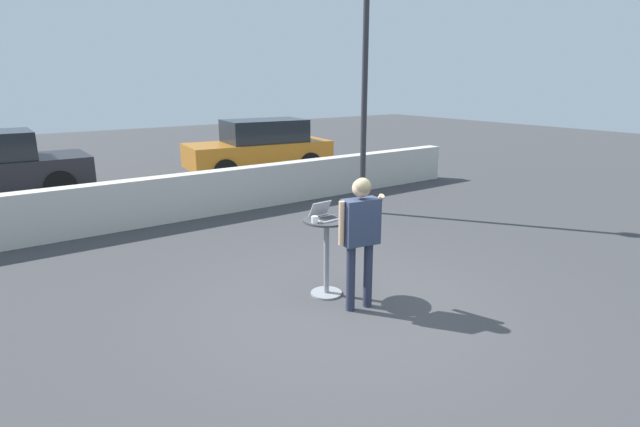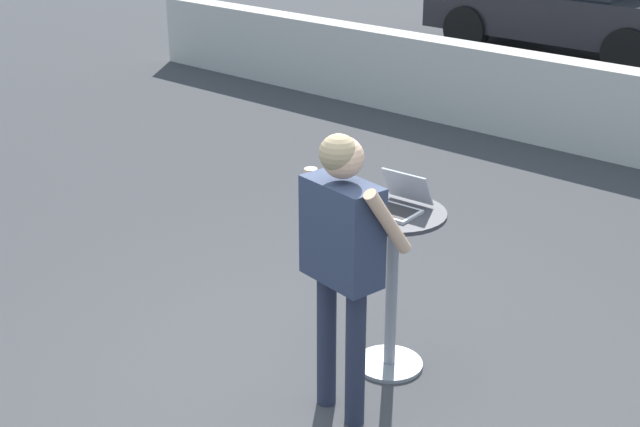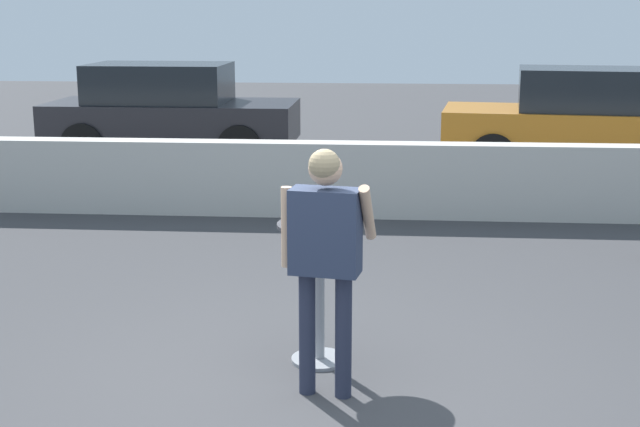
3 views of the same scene
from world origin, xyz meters
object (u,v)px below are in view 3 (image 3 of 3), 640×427
(laptop, at_px, (320,216))
(parked_car_further_down, at_px, (583,120))
(coffee_mug, at_px, (288,218))
(standing_person, at_px, (325,241))
(cafe_table, at_px, (320,275))
(parked_car_near_street, at_px, (169,111))

(laptop, height_order, parked_car_further_down, parked_car_further_down)
(laptop, xyz_separation_m, coffee_mug, (-0.22, -0.08, -0.01))
(standing_person, bearing_deg, coffee_mug, 119.81)
(cafe_table, relative_size, parked_car_near_street, 0.25)
(coffee_mug, height_order, parked_car_further_down, parked_car_further_down)
(laptop, xyz_separation_m, parked_car_near_street, (-3.22, 8.64, -0.26))
(cafe_table, distance_m, standing_person, 0.70)
(coffee_mug, bearing_deg, laptop, 19.93)
(cafe_table, distance_m, parked_car_further_down, 8.62)
(laptop, distance_m, parked_car_further_down, 8.60)
(cafe_table, xyz_separation_m, parked_car_near_street, (-3.23, 8.67, 0.17))
(laptop, xyz_separation_m, parked_car_further_down, (3.46, 7.87, -0.26))
(laptop, height_order, standing_person, standing_person)
(laptop, relative_size, parked_car_near_street, 0.08)
(cafe_table, height_order, laptop, laptop)
(coffee_mug, bearing_deg, standing_person, -60.19)
(parked_car_near_street, distance_m, parked_car_further_down, 6.72)
(coffee_mug, height_order, standing_person, standing_person)
(laptop, relative_size, coffee_mug, 3.00)
(cafe_table, distance_m, coffee_mug, 0.48)
(parked_car_further_down, bearing_deg, coffee_mug, -114.80)
(cafe_table, bearing_deg, parked_car_near_street, 110.41)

